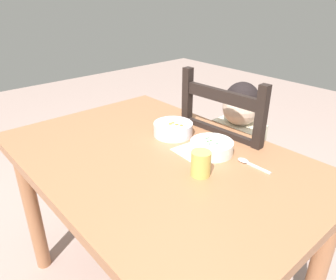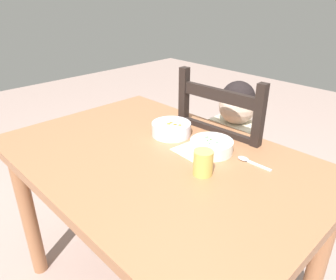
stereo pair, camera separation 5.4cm
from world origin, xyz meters
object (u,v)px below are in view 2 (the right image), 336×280
object	(u,v)px
bowl_of_carrots	(171,128)
bowl_of_peas	(211,146)
child_figure	(230,148)
spoon	(248,161)
dining_chair	(228,176)
drinking_cup	(203,163)
dining_table	(157,181)

from	to	relation	value
bowl_of_carrots	bowl_of_peas	bearing A→B (deg)	-0.00
child_figure	spoon	xyz separation A→B (m)	(0.25, -0.26, 0.13)
dining_chair	spoon	size ratio (longest dim) A/B	7.42
child_figure	drinking_cup	bearing A→B (deg)	-66.45
bowl_of_carrots	child_figure	bearing A→B (deg)	69.45
drinking_cup	spoon	bearing A→B (deg)	71.68
dining_chair	child_figure	xyz separation A→B (m)	(-0.00, -0.00, 0.16)
child_figure	drinking_cup	size ratio (longest dim) A/B	10.93
bowl_of_carrots	drinking_cup	distance (m)	0.34
bowl_of_carrots	spoon	distance (m)	0.37
child_figure	spoon	bearing A→B (deg)	-45.39
dining_chair	drinking_cup	world-z (taller)	dining_chair
bowl_of_peas	spoon	world-z (taller)	bowl_of_peas
dining_table	bowl_of_carrots	xyz separation A→B (m)	(-0.10, 0.17, 0.15)
dining_table	spoon	bearing A→B (deg)	37.67
child_figure	bowl_of_carrots	distance (m)	0.35
bowl_of_peas	drinking_cup	xyz separation A→B (m)	(0.08, -0.15, 0.02)
spoon	drinking_cup	world-z (taller)	drinking_cup
dining_table	bowl_of_carrots	world-z (taller)	bowl_of_carrots
bowl_of_carrots	spoon	size ratio (longest dim) A/B	1.22
bowl_of_carrots	spoon	xyz separation A→B (m)	(0.36, 0.04, -0.03)
dining_chair	child_figure	size ratio (longest dim) A/B	1.06
dining_table	dining_chair	world-z (taller)	dining_chair
dining_chair	child_figure	distance (m)	0.16
spoon	bowl_of_carrots	bearing A→B (deg)	-174.25
dining_chair	bowl_of_carrots	bearing A→B (deg)	-110.90
child_figure	drinking_cup	distance (m)	0.51
dining_chair	child_figure	world-z (taller)	dining_chair
dining_table	child_figure	bearing A→B (deg)	88.19
bowl_of_peas	drinking_cup	world-z (taller)	drinking_cup
dining_table	child_figure	size ratio (longest dim) A/B	1.29
spoon	drinking_cup	bearing A→B (deg)	-108.32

